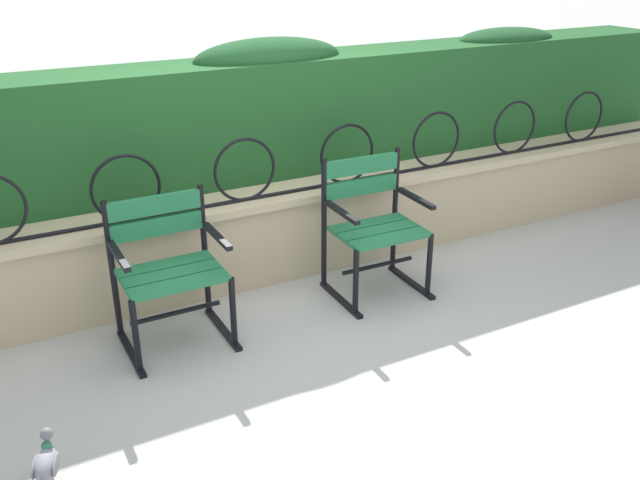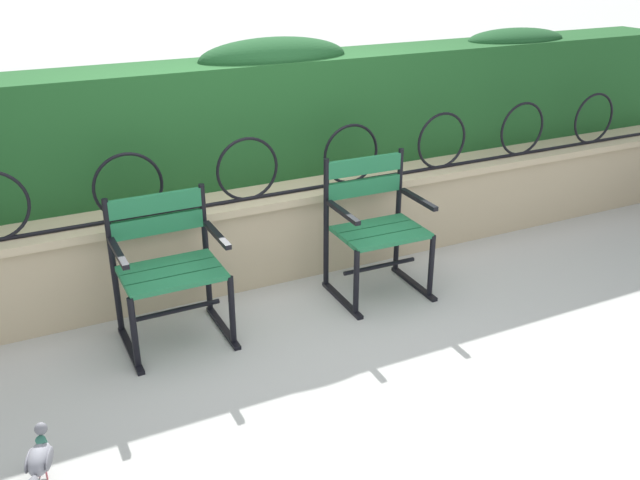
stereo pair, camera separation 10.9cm
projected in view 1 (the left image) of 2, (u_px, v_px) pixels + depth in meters
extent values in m
plane|color=#ADADA8|center=(329.00, 331.00, 4.14)|extent=(60.00, 60.00, 0.00)
cube|color=tan|center=(268.00, 238.00, 4.73)|extent=(7.93, 0.35, 0.55)
cube|color=#CBB58F|center=(267.00, 197.00, 4.61)|extent=(7.93, 0.41, 0.05)
cylinder|color=black|center=(271.00, 195.00, 4.54)|extent=(7.38, 0.02, 0.02)
torus|color=black|center=(126.00, 189.00, 4.06)|extent=(0.42, 0.02, 0.42)
torus|color=black|center=(245.00, 170.00, 4.38)|extent=(0.42, 0.02, 0.42)
torus|color=black|center=(347.00, 154.00, 4.71)|extent=(0.42, 0.02, 0.42)
torus|color=black|center=(436.00, 140.00, 5.03)|extent=(0.42, 0.02, 0.42)
torus|color=black|center=(515.00, 128.00, 5.36)|extent=(0.42, 0.02, 0.42)
torus|color=black|center=(584.00, 117.00, 5.68)|extent=(0.42, 0.02, 0.42)
cube|color=#1E5123|center=(239.00, 120.00, 4.79)|extent=(7.77, 0.52, 0.80)
ellipsoid|color=#1A4621|center=(269.00, 58.00, 4.74)|extent=(1.08, 0.47, 0.28)
ellipsoid|color=#1A4922|center=(507.00, 38.00, 5.66)|extent=(0.90, 0.47, 0.17)
cube|color=#237547|center=(180.00, 285.00, 3.73)|extent=(0.55, 0.13, 0.03)
cube|color=#237547|center=(172.00, 275.00, 3.84)|extent=(0.55, 0.13, 0.03)
cube|color=#237547|center=(165.00, 266.00, 3.95)|extent=(0.55, 0.13, 0.03)
cube|color=#237547|center=(154.00, 205.00, 3.90)|extent=(0.55, 0.03, 0.11)
cube|color=#237547|center=(157.00, 227.00, 3.95)|extent=(0.55, 0.03, 0.11)
cylinder|color=black|center=(205.00, 252.00, 4.16)|extent=(0.04, 0.04, 0.85)
cylinder|color=black|center=(233.00, 313.00, 3.89)|extent=(0.04, 0.04, 0.44)
cube|color=black|center=(223.00, 329.00, 4.13)|extent=(0.04, 0.52, 0.02)
cube|color=black|center=(217.00, 236.00, 3.89)|extent=(0.04, 0.40, 0.03)
cylinder|color=black|center=(113.00, 271.00, 3.92)|extent=(0.04, 0.04, 0.85)
cylinder|color=black|center=(136.00, 337.00, 3.66)|extent=(0.04, 0.04, 0.44)
cube|color=black|center=(131.00, 353.00, 3.89)|extent=(0.04, 0.52, 0.02)
cube|color=black|center=(119.00, 256.00, 3.65)|extent=(0.04, 0.40, 0.03)
cylinder|color=black|center=(176.00, 313.00, 3.94)|extent=(0.52, 0.03, 0.03)
cube|color=#237547|center=(390.00, 239.00, 4.30)|extent=(0.55, 0.14, 0.03)
cube|color=#237547|center=(379.00, 231.00, 4.41)|extent=(0.55, 0.14, 0.03)
cube|color=#237547|center=(368.00, 224.00, 4.52)|extent=(0.55, 0.14, 0.03)
cube|color=#237547|center=(362.00, 165.00, 4.45)|extent=(0.54, 0.04, 0.11)
cube|color=#237547|center=(361.00, 187.00, 4.51)|extent=(0.54, 0.04, 0.11)
cylinder|color=black|center=(395.00, 211.00, 4.71)|extent=(0.04, 0.04, 0.90)
cylinder|color=black|center=(429.00, 266.00, 4.45)|extent=(0.04, 0.04, 0.44)
cube|color=black|center=(411.00, 282.00, 4.69)|extent=(0.05, 0.52, 0.02)
cube|color=black|center=(416.00, 198.00, 4.45)|extent=(0.05, 0.40, 0.03)
cylinder|color=black|center=(324.00, 225.00, 4.49)|extent=(0.04, 0.04, 0.90)
cylinder|color=black|center=(356.00, 283.00, 4.23)|extent=(0.04, 0.04, 0.44)
cube|color=black|center=(341.00, 300.00, 4.47)|extent=(0.05, 0.52, 0.02)
cube|color=black|center=(342.00, 212.00, 4.22)|extent=(0.05, 0.40, 0.03)
cylinder|color=black|center=(378.00, 265.00, 4.51)|extent=(0.52, 0.04, 0.03)
ellipsoid|color=gray|center=(46.00, 465.00, 2.94)|extent=(0.15, 0.21, 0.11)
cylinder|color=#2D6B56|center=(48.00, 448.00, 2.98)|extent=(0.06, 0.07, 0.06)
sphere|color=slate|center=(46.00, 434.00, 2.98)|extent=(0.06, 0.06, 0.06)
cone|color=black|center=(48.00, 430.00, 3.01)|extent=(0.02, 0.03, 0.01)
ellipsoid|color=slate|center=(35.00, 467.00, 2.92)|extent=(0.06, 0.14, 0.07)
ellipsoid|color=slate|center=(56.00, 464.00, 2.93)|extent=(0.06, 0.14, 0.07)
cylinder|color=#C6515B|center=(45.00, 478.00, 2.97)|extent=(0.01, 0.01, 0.05)
cylinder|color=#C6515B|center=(53.00, 480.00, 2.96)|extent=(0.01, 0.01, 0.05)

